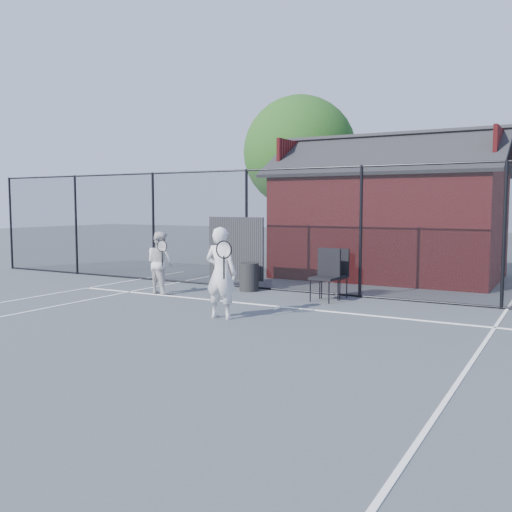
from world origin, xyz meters
The scene contains 10 objects.
ground centered at (0.00, 0.00, 0.00)m, with size 80.00×80.00×0.00m, color #474E52.
court_lines centered at (0.00, -1.32, 0.01)m, with size 11.02×18.00×0.01m.
fence centered at (-0.30, 5.00, 1.45)m, with size 22.04×3.00×3.00m.
clubhouse centered at (0.50, 9.00, 1.61)m, with size 6.50×4.36×4.19m.
tree_left centered at (-4.50, 13.50, 4.19)m, with size 4.48×4.48×6.44m.
player_front centered at (-0.45, 1.40, 0.86)m, with size 0.77×0.58×1.70m.
player_back centered at (-3.32, 3.21, 0.74)m, with size 0.85×0.70×1.48m.
chair_left centered at (0.54, 4.60, 0.54)m, with size 0.52×0.54×1.09m, color black.
chair_right centered at (0.50, 4.10, 0.56)m, with size 0.54×0.56×1.13m, color black.
waste_bin centered at (-1.69, 4.60, 0.34)m, with size 0.47×0.47×0.69m, color #252525.
Camera 1 is at (5.25, -7.40, 2.10)m, focal length 40.00 mm.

